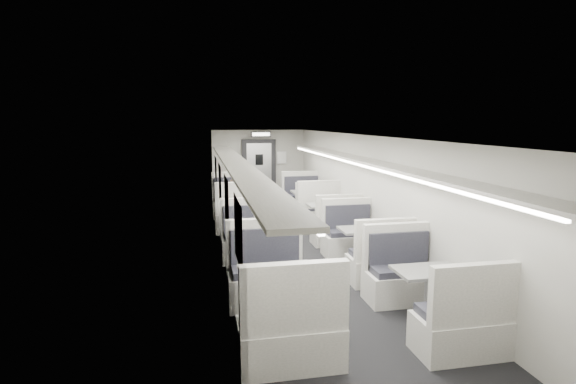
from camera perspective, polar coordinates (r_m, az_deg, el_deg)
name	(u,v)px	position (r m, az deg, el deg)	size (l,w,h in m)	color
room	(299,197)	(8.85, 1.47, -0.68)	(3.24, 12.24, 2.64)	black
booth_left_a	(236,208)	(11.90, -6.62, -2.04)	(1.16, 2.35, 1.26)	#ABABA1
booth_left_b	(242,223)	(10.29, -5.84, -3.98)	(1.06, 2.14, 1.15)	#ABABA1
booth_left_c	(255,252)	(8.02, -4.19, -7.60)	(1.10, 2.23, 1.19)	#ABABA1
booth_left_d	(277,299)	(5.95, -1.43, -13.45)	(1.15, 2.34, 1.25)	#ABABA1
booth_right_a	(309,205)	(12.26, 2.72, -1.70)	(1.14, 2.30, 1.23)	#ABABA1
booth_right_b	(326,219)	(10.70, 4.88, -3.48)	(1.05, 2.13, 1.14)	#ABABA1
booth_right_c	(363,248)	(8.45, 9.54, -6.98)	(1.05, 2.13, 1.14)	#ABABA1
booth_right_d	(428,296)	(6.40, 17.31, -12.52)	(1.07, 2.16, 1.16)	#ABABA1
passenger	(237,196)	(11.83, -6.45, -0.50)	(0.54, 0.36, 1.49)	black
window_a	(216,172)	(11.99, -9.14, 2.49)	(0.02, 1.18, 0.84)	black
window_b	(220,184)	(9.81, -8.61, 1.06)	(0.02, 1.18, 0.84)	black
window_c	(227,201)	(7.64, -7.79, -1.18)	(0.02, 1.18, 0.84)	black
window_d	(238,233)	(5.49, -6.31, -5.19)	(0.02, 1.18, 0.84)	black
luggage_rack_left	(237,164)	(8.27, -6.50, 3.58)	(0.46, 10.40, 0.09)	#ABABA1
luggage_rack_right	(366,161)	(8.84, 9.83, 3.85)	(0.46, 10.40, 0.09)	#ABABA1
vestibule_door	(259,172)	(14.66, -3.69, 2.54)	(1.10, 0.13, 2.10)	black
exit_sign	(261,134)	(14.09, -3.47, 7.34)	(0.62, 0.12, 0.16)	black
wall_notice	(282,158)	(14.72, -0.80, 4.39)	(0.32, 0.02, 0.40)	silver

